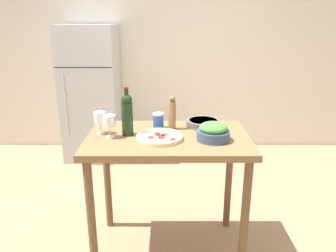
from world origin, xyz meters
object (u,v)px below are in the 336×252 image
at_px(salad_bowl, 213,132).
at_px(homemade_pizza, 160,137).
at_px(wine_glass_far, 100,118).
at_px(wine_glass_near, 109,122).
at_px(pepper_mill, 172,113).
at_px(cast_iron_skillet, 203,123).
at_px(salt_canister, 158,121).
at_px(refrigerator, 92,93).
at_px(wine_bottle, 127,114).

xyz_separation_m(salad_bowl, homemade_pizza, (-0.36, 0.02, -0.04)).
bearing_deg(wine_glass_far, wine_glass_near, -44.41).
xyz_separation_m(pepper_mill, cast_iron_skillet, (0.24, 0.07, -0.10)).
distance_m(pepper_mill, salt_canister, 0.12).
height_order(wine_glass_far, cast_iron_skillet, wine_glass_far).
height_order(wine_glass_near, pepper_mill, pepper_mill).
xyz_separation_m(pepper_mill, homemade_pizza, (-0.09, -0.22, -0.10)).
xyz_separation_m(refrigerator, cast_iron_skillet, (1.22, -1.65, 0.13)).
distance_m(salad_bowl, homemade_pizza, 0.36).
bearing_deg(wine_glass_near, wine_glass_far, 135.59).
distance_m(wine_glass_near, wine_glass_far, 0.11).
bearing_deg(salt_canister, cast_iron_skillet, 8.59).
bearing_deg(pepper_mill, refrigerator, 119.88).
height_order(pepper_mill, salad_bowl, pepper_mill).
bearing_deg(pepper_mill, wine_glass_near, -156.58).
bearing_deg(pepper_mill, wine_bottle, -156.39).
height_order(salt_canister, cast_iron_skillet, salt_canister).
relative_size(refrigerator, homemade_pizza, 5.19).
relative_size(wine_glass_near, wine_glass_far, 1.00).
relative_size(wine_glass_far, salt_canister, 1.37).
relative_size(wine_bottle, cast_iron_skillet, 0.83).
distance_m(wine_bottle, pepper_mill, 0.34).
xyz_separation_m(wine_bottle, salad_bowl, (0.58, -0.10, -0.10)).
xyz_separation_m(wine_glass_far, cast_iron_skillet, (0.74, 0.17, -0.09)).
height_order(wine_bottle, salad_bowl, wine_bottle).
bearing_deg(wine_glass_far, wine_bottle, -8.84).
bearing_deg(wine_bottle, homemade_pizza, -20.53).
distance_m(wine_glass_near, pepper_mill, 0.46).
relative_size(homemade_pizza, cast_iron_skillet, 0.77).
height_order(wine_glass_near, homemade_pizza, wine_glass_near).
height_order(pepper_mill, salt_canister, pepper_mill).
relative_size(pepper_mill, cast_iron_skillet, 0.61).
bearing_deg(cast_iron_skillet, wine_glass_far, -167.02).
xyz_separation_m(refrigerator, wine_glass_near, (0.56, -1.90, 0.22)).
bearing_deg(refrigerator, salad_bowl, -57.23).
bearing_deg(homemade_pizza, wine_glass_far, 164.76).
distance_m(refrigerator, pepper_mill, 1.99).
bearing_deg(salad_bowl, cast_iron_skillet, 96.51).
xyz_separation_m(pepper_mill, salad_bowl, (0.27, -0.24, -0.06)).
xyz_separation_m(wine_glass_far, homemade_pizza, (0.42, -0.11, -0.10)).
distance_m(wine_glass_far, cast_iron_skillet, 0.77).
xyz_separation_m(wine_glass_far, pepper_mill, (0.51, 0.11, 0.01)).
distance_m(homemade_pizza, salt_canister, 0.24).
height_order(wine_glass_far, pepper_mill, pepper_mill).
xyz_separation_m(wine_bottle, cast_iron_skillet, (0.55, 0.20, -0.13)).
distance_m(wine_glass_far, salad_bowl, 0.79).
relative_size(salad_bowl, homemade_pizza, 0.70).
relative_size(wine_glass_far, pepper_mill, 0.63).
bearing_deg(wine_glass_far, cast_iron_skillet, 12.98).
bearing_deg(salad_bowl, wine_glass_far, 170.36).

